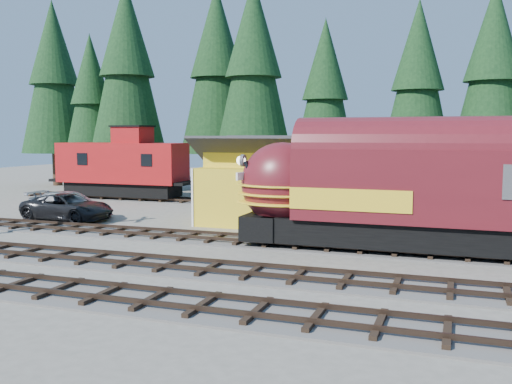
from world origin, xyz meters
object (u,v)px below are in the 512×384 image
(locomotive, at_px, (412,194))
(pickup_truck_a, at_px, (68,207))
(pickup_truck_b, at_px, (70,205))
(depot, at_px, (306,175))
(caboose, at_px, (123,166))

(locomotive, distance_m, pickup_truck_a, 21.38)
(pickup_truck_a, height_order, pickup_truck_b, pickup_truck_b)
(depot, distance_m, locomotive, 9.24)
(depot, bearing_deg, locomotive, -44.73)
(pickup_truck_a, bearing_deg, caboose, 18.99)
(locomotive, relative_size, pickup_truck_a, 2.90)
(locomotive, bearing_deg, pickup_truck_a, 171.52)
(pickup_truck_b, bearing_deg, locomotive, -99.78)
(depot, distance_m, pickup_truck_b, 15.43)
(caboose, xyz_separation_m, pickup_truck_b, (2.39, -9.88, -1.93))
(depot, relative_size, caboose, 1.19)
(locomotive, bearing_deg, depot, 135.27)
(pickup_truck_a, relative_size, pickup_truck_b, 1.03)
(depot, height_order, pickup_truck_b, depot)
(depot, height_order, locomotive, depot)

